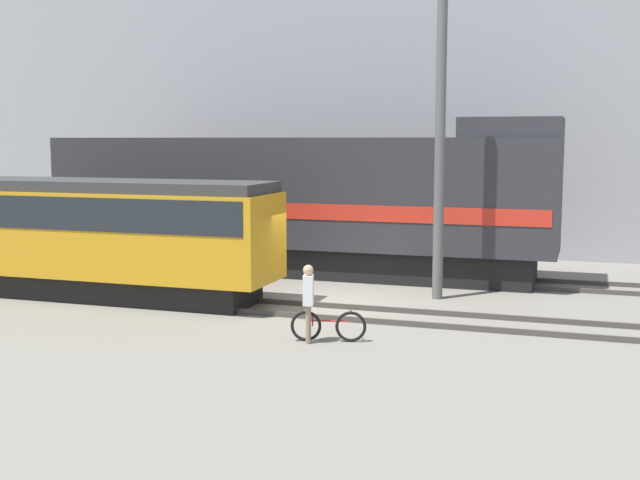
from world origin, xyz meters
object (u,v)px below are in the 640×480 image
Objects in this scene: person at (308,295)px; utility_pole_left at (440,146)px; freight_locomotive at (299,202)px; streetcar at (100,231)px; bicycle at (328,326)px.

person is 6.96m from utility_pole_left.
person is (3.41, -8.79, -1.33)m from freight_locomotive.
utility_pole_left is at bearing 17.67° from streetcar.
utility_pole_left is (1.45, 5.62, 3.98)m from bicycle.
utility_pole_left is (1.84, 5.87, 3.25)m from person.
bicycle is (3.80, -8.54, -2.06)m from freight_locomotive.
freight_locomotive is at bearing 56.17° from streetcar.
bicycle is 0.86m from person.
freight_locomotive reaches higher than person.
bicycle is at bearing 32.87° from person.
streetcar is (-3.91, -5.83, -0.48)m from freight_locomotive.
streetcar is 9.90m from utility_pole_left.
streetcar reaches higher than person.
streetcar is 5.89× the size of person.
utility_pole_left is at bearing 75.58° from bicycle.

